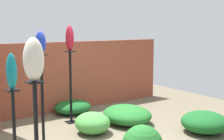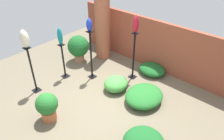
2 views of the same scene
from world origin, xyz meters
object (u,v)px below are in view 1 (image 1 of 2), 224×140
pedestal_teal (14,132)px  art_vase_ruby (70,38)px  art_vase_teal (12,72)px  art_vase_cobalt (41,43)px  pedestal_ruby (71,90)px  pedestal_cobalt (42,104)px  art_vase_ivory (34,59)px

pedestal_teal → art_vase_ruby: art_vase_ruby is taller
art_vase_teal → pedestal_teal: bearing=-0.9°
art_vase_ruby → art_vase_cobalt: bearing=-138.9°
pedestal_ruby → art_vase_cobalt: (-0.90, -0.79, 0.98)m
art_vase_teal → art_vase_cobalt: bearing=40.0°
pedestal_cobalt → art_vase_teal: size_ratio=3.00×
art_vase_teal → pedestal_cobalt: bearing=40.0°
pedestal_teal → art_vase_cobalt: 1.40m
pedestal_ruby → art_vase_teal: 2.10m
art_vase_cobalt → art_vase_ruby: (0.90, 0.79, 0.02)m
pedestal_cobalt → pedestal_teal: bearing=-140.0°
pedestal_ruby → art_vase_ivory: 2.88m
art_vase_teal → art_vase_ruby: bearing=40.6°
pedestal_ruby → art_vase_ivory: art_vase_ivory is taller
art_vase_ivory → art_vase_ruby: bearing=55.1°
pedestal_ruby → art_vase_ruby: (0.00, 0.00, 1.00)m
pedestal_ruby → art_vase_ivory: bearing=-124.9°
pedestal_cobalt → art_vase_ivory: art_vase_ivory is taller
art_vase_teal → art_vase_ivory: bearing=-93.1°
pedestal_cobalt → art_vase_teal: art_vase_teal is taller
pedestal_teal → pedestal_cobalt: 0.83m
art_vase_ruby → art_vase_ivory: bearing=-124.9°
pedestal_cobalt → art_vase_ivory: bearing=-114.5°
pedestal_teal → pedestal_cobalt: (0.62, 0.52, 0.19)m
pedestal_teal → pedestal_cobalt: pedestal_cobalt is taller
pedestal_cobalt → art_vase_cobalt: (-0.00, 0.00, 0.96)m
pedestal_cobalt → art_vase_ruby: bearing=41.1°
pedestal_cobalt → pedestal_ruby: size_ratio=1.03×
pedestal_ruby → art_vase_teal: (-1.52, -1.30, 0.64)m
pedestal_ruby → art_vase_ruby: bearing=0.0°
art_vase_teal → art_vase_ruby: size_ratio=1.00×
art_vase_teal → art_vase_ivory: 0.98m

